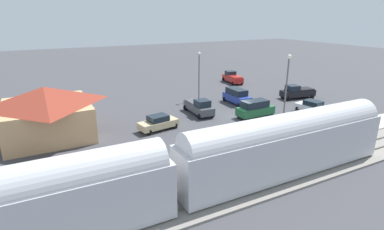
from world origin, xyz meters
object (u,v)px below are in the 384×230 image
(station_building, at_px, (47,111))
(pedestrian_on_platform, at_px, (307,129))
(sedan_white, at_px, (313,107))
(light_pole_near_platform, at_px, (286,86))
(suv_blue, at_px, (237,96))
(pickup_charcoal, at_px, (199,106))
(pedestrian_waiting_far, at_px, (357,121))
(pickup_black, at_px, (297,92))
(sedan_tan, at_px, (158,123))
(pickup_red, at_px, (232,77))
(light_pole_lot_center, at_px, (199,70))
(suv_green, at_px, (255,108))

(station_building, height_order, pedestrian_on_platform, station_building)
(sedan_white, bearing_deg, light_pole_near_platform, 113.09)
(light_pole_near_platform, bearing_deg, suv_blue, -12.46)
(station_building, relative_size, pickup_charcoal, 1.80)
(suv_blue, bearing_deg, pedestrian_on_platform, 173.16)
(pedestrian_waiting_far, distance_m, pickup_black, 14.70)
(station_building, xyz_separation_m, sedan_tan, (-3.69, -11.08, -1.96))
(pedestrian_waiting_far, height_order, pickup_red, pickup_red)
(sedan_tan, xyz_separation_m, pickup_black, (2.96, -24.46, 0.15))
(pickup_black, bearing_deg, light_pole_near_platform, 129.08)
(pickup_black, height_order, sedan_white, pickup_black)
(pedestrian_on_platform, bearing_deg, light_pole_lot_center, 6.42)
(suv_blue, relative_size, light_pole_lot_center, 0.68)
(pickup_black, relative_size, suv_green, 1.14)
(pickup_black, xyz_separation_m, light_pole_near_platform, (-10.47, 12.90, 4.36))
(sedan_tan, bearing_deg, sedan_white, -100.30)
(pedestrian_waiting_far, relative_size, suv_green, 0.35)
(light_pole_near_platform, distance_m, light_pole_lot_center, 16.86)
(suv_blue, relative_size, suv_green, 1.00)
(pedestrian_waiting_far, bearing_deg, light_pole_lot_center, 24.22)
(pickup_black, bearing_deg, pedestrian_waiting_far, 159.86)
(pickup_charcoal, relative_size, suv_green, 1.11)
(suv_green, bearing_deg, sedan_tan, 83.70)
(pickup_red, relative_size, light_pole_near_platform, 0.65)
(station_building, distance_m, pickup_black, 35.60)
(pedestrian_waiting_far, distance_m, sedan_white, 7.21)
(station_building, bearing_deg, pickup_black, -91.17)
(pickup_black, xyz_separation_m, sedan_white, (-6.68, 4.00, -0.15))
(pedestrian_on_platform, xyz_separation_m, sedan_tan, (10.00, 12.52, -0.40))
(suv_blue, xyz_separation_m, light_pole_lot_center, (4.39, 3.96, 3.45))
(station_building, xyz_separation_m, light_pole_lot_center, (5.60, -21.43, 1.76))
(light_pole_near_platform, bearing_deg, suv_green, -10.30)
(light_pole_lot_center, bearing_deg, pickup_red, -56.04)
(pickup_charcoal, distance_m, suv_green, 7.25)
(pickup_red, bearing_deg, light_pole_near_platform, 157.02)
(pickup_charcoal, height_order, suv_blue, suv_blue)
(sedan_tan, bearing_deg, pickup_red, -52.10)
(pedestrian_waiting_far, xyz_separation_m, suv_blue, (15.73, 5.09, -0.13))
(pedestrian_waiting_far, xyz_separation_m, light_pole_near_platform, (3.33, 7.83, 4.11))
(sedan_white, distance_m, light_pole_lot_center, 16.89)
(pedestrian_on_platform, distance_m, light_pole_near_platform, 4.90)
(light_pole_lot_center, bearing_deg, light_pole_near_platform, -175.86)
(pickup_red, bearing_deg, pickup_charcoal, 133.12)
(pedestrian_on_platform, height_order, suv_blue, suv_blue)
(suv_green, distance_m, sedan_white, 8.13)
(station_building, height_order, suv_blue, station_building)
(suv_blue, height_order, sedan_white, suv_blue)
(light_pole_lot_center, bearing_deg, pedestrian_waiting_far, -155.78)
(suv_green, xyz_separation_m, light_pole_lot_center, (10.69, 2.33, 3.45))
(light_pole_near_platform, relative_size, light_pole_lot_center, 1.20)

